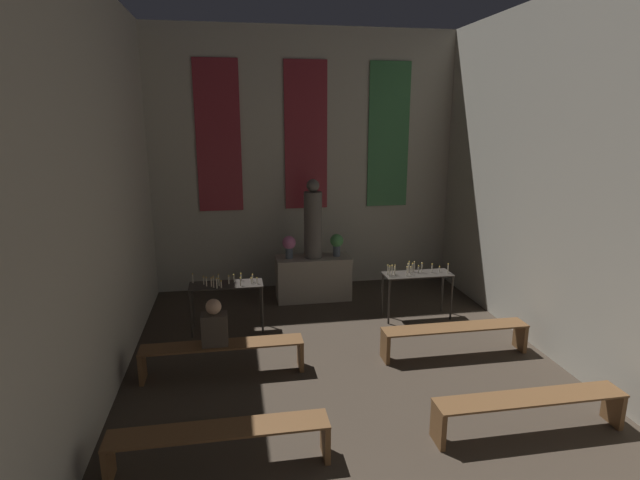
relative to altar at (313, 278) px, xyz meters
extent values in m
cube|color=#B2AD9E|center=(0.00, 0.97, 2.24)|extent=(6.56, 0.12, 5.36)
cube|color=maroon|center=(-1.77, 0.89, 2.78)|extent=(0.89, 0.03, 3.00)
cube|color=maroon|center=(0.00, 0.89, 2.78)|extent=(0.89, 0.03, 3.00)
cube|color=#33723F|center=(1.77, 0.89, 2.78)|extent=(0.89, 0.03, 3.00)
cube|color=#B2AD9E|center=(-3.22, -3.91, 2.24)|extent=(0.12, 9.89, 5.36)
cube|color=#B2AD9E|center=(3.22, -3.91, 2.24)|extent=(0.12, 9.89, 5.36)
cube|color=gray|center=(0.00, 0.00, 0.00)|extent=(1.48, 0.63, 0.87)
cylinder|color=#5B5651|center=(0.00, 0.00, 1.09)|extent=(0.36, 0.36, 1.31)
sphere|color=#5B5651|center=(0.00, 0.00, 1.87)|extent=(0.25, 0.25, 0.25)
cylinder|color=#4C5666|center=(-0.48, 0.00, 0.55)|extent=(0.15, 0.15, 0.23)
sphere|color=#C66B9E|center=(-0.48, 0.00, 0.76)|extent=(0.26, 0.26, 0.26)
cylinder|color=#4C5666|center=(0.48, 0.00, 0.55)|extent=(0.15, 0.15, 0.23)
sphere|color=#4C9351|center=(0.48, 0.00, 0.76)|extent=(0.26, 0.26, 0.26)
cube|color=#332D28|center=(-1.70, -1.31, 0.40)|extent=(1.23, 0.46, 0.02)
cylinder|color=#332D28|center=(-2.29, -1.51, -0.02)|extent=(0.04, 0.04, 0.83)
cylinder|color=#332D28|center=(-1.12, -1.51, -0.02)|extent=(0.04, 0.04, 0.83)
cylinder|color=#332D28|center=(-2.29, -1.11, -0.02)|extent=(0.04, 0.04, 0.83)
cylinder|color=#332D28|center=(-1.12, -1.11, -0.02)|extent=(0.04, 0.04, 0.83)
cylinder|color=silver|center=(-1.26, -1.29, 0.47)|extent=(0.02, 0.02, 0.13)
sphere|color=#F9CC4C|center=(-1.26, -1.29, 0.55)|extent=(0.02, 0.02, 0.02)
cylinder|color=silver|center=(-1.85, -1.51, 0.49)|extent=(0.02, 0.02, 0.16)
sphere|color=#F9CC4C|center=(-1.85, -1.51, 0.58)|extent=(0.02, 0.02, 0.02)
cylinder|color=silver|center=(-2.07, -1.27, 0.47)|extent=(0.02, 0.02, 0.13)
sphere|color=#F9CC4C|center=(-2.07, -1.27, 0.55)|extent=(0.02, 0.02, 0.02)
cylinder|color=silver|center=(-1.90, -1.46, 0.50)|extent=(0.02, 0.02, 0.18)
sphere|color=#F9CC4C|center=(-1.90, -1.46, 0.60)|extent=(0.02, 0.02, 0.02)
cylinder|color=silver|center=(-1.45, -1.16, 0.47)|extent=(0.02, 0.02, 0.11)
sphere|color=#F9CC4C|center=(-1.45, -1.16, 0.53)|extent=(0.02, 0.02, 0.02)
cylinder|color=silver|center=(-1.78, -1.49, 0.46)|extent=(0.02, 0.02, 0.11)
sphere|color=#F9CC4C|center=(-1.78, -1.49, 0.53)|extent=(0.02, 0.02, 0.02)
cylinder|color=silver|center=(-1.57, -1.23, 0.47)|extent=(0.02, 0.02, 0.12)
sphere|color=#F9CC4C|center=(-1.57, -1.23, 0.54)|extent=(0.02, 0.02, 0.02)
cylinder|color=silver|center=(-1.46, -1.44, 0.47)|extent=(0.02, 0.02, 0.13)
sphere|color=#F9CC4C|center=(-1.46, -1.44, 0.55)|extent=(0.02, 0.02, 0.02)
cylinder|color=silver|center=(-1.82, -1.38, 0.47)|extent=(0.02, 0.02, 0.12)
sphere|color=#F9CC4C|center=(-1.82, -1.38, 0.54)|extent=(0.02, 0.02, 0.02)
cylinder|color=silver|center=(-1.83, -1.24, 0.48)|extent=(0.02, 0.02, 0.14)
sphere|color=#F9CC4C|center=(-1.83, -1.24, 0.56)|extent=(0.02, 0.02, 0.02)
cylinder|color=silver|center=(-2.02, -1.36, 0.48)|extent=(0.02, 0.02, 0.14)
sphere|color=#F9CC4C|center=(-2.02, -1.36, 0.56)|extent=(0.02, 0.02, 0.02)
cylinder|color=silver|center=(-1.28, -1.35, 0.45)|extent=(0.02, 0.02, 0.09)
sphere|color=#F9CC4C|center=(-1.28, -1.35, 0.51)|extent=(0.02, 0.02, 0.02)
cylinder|color=silver|center=(-2.26, -1.15, 0.48)|extent=(0.02, 0.02, 0.15)
sphere|color=#F9CC4C|center=(-2.26, -1.15, 0.57)|extent=(0.02, 0.02, 0.02)
cylinder|color=silver|center=(-1.94, -1.39, 0.48)|extent=(0.02, 0.02, 0.14)
sphere|color=#F9CC4C|center=(-1.94, -1.39, 0.56)|extent=(0.02, 0.02, 0.02)
cylinder|color=silver|center=(-1.19, -1.38, 0.45)|extent=(0.02, 0.02, 0.09)
sphere|color=#F9CC4C|center=(-1.19, -1.38, 0.51)|extent=(0.02, 0.02, 0.02)
cylinder|color=silver|center=(-1.66, -1.31, 0.47)|extent=(0.02, 0.02, 0.13)
sphere|color=#F9CC4C|center=(-1.66, -1.31, 0.55)|extent=(0.02, 0.02, 0.02)
cube|color=#332D28|center=(1.70, -1.31, 0.40)|extent=(1.23, 0.46, 0.02)
cylinder|color=#332D28|center=(1.12, -1.51, -0.02)|extent=(0.04, 0.04, 0.83)
cylinder|color=#332D28|center=(2.29, -1.51, -0.02)|extent=(0.04, 0.04, 0.83)
cylinder|color=#332D28|center=(1.12, -1.11, -0.02)|extent=(0.04, 0.04, 0.83)
cylinder|color=#332D28|center=(2.29, -1.11, -0.02)|extent=(0.04, 0.04, 0.83)
cylinder|color=silver|center=(2.13, -1.29, 0.45)|extent=(0.02, 0.02, 0.09)
sphere|color=#F9CC4C|center=(2.13, -1.29, 0.51)|extent=(0.02, 0.02, 0.02)
cylinder|color=silver|center=(1.56, -1.19, 0.48)|extent=(0.02, 0.02, 0.14)
sphere|color=#F9CC4C|center=(1.56, -1.19, 0.56)|extent=(0.02, 0.02, 0.02)
cylinder|color=silver|center=(1.14, -1.30, 0.49)|extent=(0.02, 0.02, 0.17)
sphere|color=#F9CC4C|center=(1.14, -1.30, 0.59)|extent=(0.02, 0.02, 0.02)
cylinder|color=silver|center=(1.67, -1.22, 0.50)|extent=(0.02, 0.02, 0.18)
sphere|color=#F9CC4C|center=(1.67, -1.22, 0.60)|extent=(0.02, 0.02, 0.02)
cylinder|color=silver|center=(1.60, -1.14, 0.49)|extent=(0.02, 0.02, 0.17)
sphere|color=#F9CC4C|center=(1.60, -1.14, 0.59)|extent=(0.02, 0.02, 0.02)
cylinder|color=silver|center=(1.27, -1.28, 0.47)|extent=(0.02, 0.02, 0.12)
sphere|color=#F9CC4C|center=(1.27, -1.28, 0.54)|extent=(0.02, 0.02, 0.02)
cylinder|color=silver|center=(1.64, -1.20, 0.48)|extent=(0.02, 0.02, 0.15)
sphere|color=#F9CC4C|center=(1.64, -1.20, 0.57)|extent=(0.02, 0.02, 0.02)
cylinder|color=silver|center=(1.46, -1.41, 0.49)|extent=(0.02, 0.02, 0.15)
sphere|color=#F9CC4C|center=(1.46, -1.41, 0.57)|extent=(0.02, 0.02, 0.02)
cylinder|color=silver|center=(1.80, -1.27, 0.49)|extent=(0.02, 0.02, 0.16)
sphere|color=#F9CC4C|center=(1.80, -1.27, 0.59)|extent=(0.02, 0.02, 0.02)
cylinder|color=silver|center=(1.56, -1.34, 0.47)|extent=(0.02, 0.02, 0.13)
sphere|color=#F9CC4C|center=(1.56, -1.34, 0.55)|extent=(0.02, 0.02, 0.02)
cylinder|color=silver|center=(1.15, -1.39, 0.50)|extent=(0.02, 0.02, 0.18)
sphere|color=#F9CC4C|center=(1.15, -1.39, 0.60)|extent=(0.02, 0.02, 0.02)
cylinder|color=silver|center=(2.24, -1.39, 0.49)|extent=(0.02, 0.02, 0.16)
sphere|color=#F9CC4C|center=(2.24, -1.39, 0.58)|extent=(0.02, 0.02, 0.02)
cylinder|color=silver|center=(1.98, -1.29, 0.48)|extent=(0.02, 0.02, 0.14)
sphere|color=#F9CC4C|center=(1.98, -1.29, 0.57)|extent=(0.02, 0.02, 0.02)
cylinder|color=silver|center=(1.21, -1.33, 0.50)|extent=(0.02, 0.02, 0.17)
sphere|color=#F9CC4C|center=(1.21, -1.33, 0.59)|extent=(0.02, 0.02, 0.02)
cylinder|color=silver|center=(1.26, -1.33, 0.50)|extent=(0.02, 0.02, 0.17)
sphere|color=#F9CC4C|center=(1.26, -1.33, 0.59)|extent=(0.02, 0.02, 0.02)
cylinder|color=silver|center=(1.73, -1.27, 0.47)|extent=(0.02, 0.02, 0.12)
sphere|color=#F9CC4C|center=(1.73, -1.27, 0.54)|extent=(0.02, 0.02, 0.02)
cube|color=brown|center=(-1.76, -4.84, 0.02)|extent=(2.28, 0.36, 0.03)
cube|color=brown|center=(-2.87, -4.84, -0.21)|extent=(0.06, 0.32, 0.44)
cube|color=brown|center=(-0.65, -4.84, -0.21)|extent=(0.06, 0.32, 0.44)
cube|color=brown|center=(1.76, -4.84, 0.02)|extent=(2.28, 0.36, 0.03)
cube|color=brown|center=(0.65, -4.84, -0.21)|extent=(0.06, 0.32, 0.44)
cube|color=brown|center=(2.87, -4.84, -0.21)|extent=(0.06, 0.32, 0.44)
cube|color=brown|center=(-1.76, -2.83, 0.02)|extent=(2.28, 0.36, 0.03)
cube|color=brown|center=(-2.87, -2.83, -0.21)|extent=(0.06, 0.32, 0.44)
cube|color=brown|center=(-0.65, -2.83, -0.21)|extent=(0.06, 0.32, 0.44)
cube|color=brown|center=(1.76, -2.83, 0.02)|extent=(2.28, 0.36, 0.03)
cube|color=brown|center=(0.65, -2.83, -0.21)|extent=(0.06, 0.32, 0.44)
cube|color=brown|center=(2.87, -2.83, -0.21)|extent=(0.06, 0.32, 0.44)
cube|color=#4C4238|center=(-1.86, -2.83, 0.26)|extent=(0.36, 0.24, 0.46)
sphere|color=tan|center=(-1.86, -2.83, 0.60)|extent=(0.22, 0.22, 0.22)
camera|label=1|loc=(-1.51, -9.47, 3.16)|focal=28.00mm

